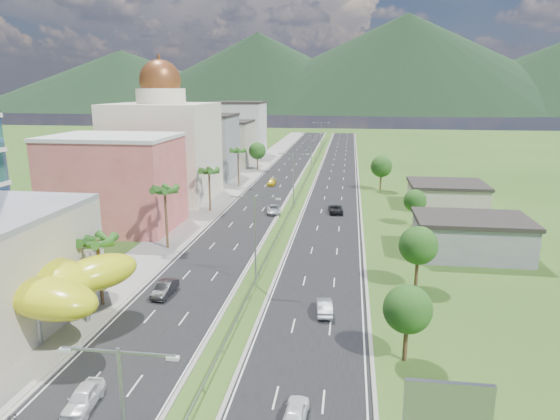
% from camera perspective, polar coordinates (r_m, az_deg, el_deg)
% --- Properties ---
extents(ground, '(500.00, 500.00, 0.00)m').
position_cam_1_polar(ground, '(51.92, -4.86, -12.68)').
color(ground, '#2D5119').
rests_on(ground, ground).
extents(road_left, '(11.00, 260.00, 0.04)m').
position_cam_1_polar(road_left, '(138.41, 0.31, 4.19)').
color(road_left, black).
rests_on(road_left, ground).
extents(road_right, '(11.00, 260.00, 0.04)m').
position_cam_1_polar(road_right, '(137.25, 6.54, 4.02)').
color(road_right, black).
rests_on(road_right, ground).
extents(sidewalk_left, '(7.00, 260.00, 0.12)m').
position_cam_1_polar(sidewalk_left, '(139.97, -3.56, 4.29)').
color(sidewalk_left, gray).
rests_on(sidewalk_left, ground).
extents(median_guardrail, '(0.10, 216.06, 0.76)m').
position_cam_1_polar(median_guardrail, '(119.86, 2.72, 2.97)').
color(median_guardrail, gray).
rests_on(median_guardrail, ground).
extents(streetlight_median_b, '(6.04, 0.25, 11.00)m').
position_cam_1_polar(streetlight_median_b, '(58.60, -2.85, -2.42)').
color(streetlight_median_b, gray).
rests_on(streetlight_median_b, ground).
extents(streetlight_median_c, '(6.04, 0.25, 11.00)m').
position_cam_1_polar(streetlight_median_c, '(97.24, 1.55, 4.11)').
color(streetlight_median_c, gray).
rests_on(streetlight_median_c, ground).
extents(streetlight_median_d, '(6.04, 0.25, 11.00)m').
position_cam_1_polar(streetlight_median_d, '(141.61, 3.62, 7.13)').
color(streetlight_median_d, gray).
rests_on(streetlight_median_d, ground).
extents(streetlight_median_e, '(6.04, 0.25, 11.00)m').
position_cam_1_polar(streetlight_median_e, '(186.28, 4.70, 8.71)').
color(streetlight_median_e, gray).
rests_on(streetlight_median_e, ground).
extents(lime_canopy, '(18.00, 15.00, 7.40)m').
position_cam_1_polar(lime_canopy, '(54.50, -27.13, -7.20)').
color(lime_canopy, '#C9CD14').
rests_on(lime_canopy, ground).
extents(pink_shophouse, '(20.00, 15.00, 15.00)m').
position_cam_1_polar(pink_shophouse, '(87.79, -18.34, 2.85)').
color(pink_shophouse, '#C55451').
rests_on(pink_shophouse, ground).
extents(domed_building, '(20.00, 20.00, 28.70)m').
position_cam_1_polar(domed_building, '(108.10, -13.15, 7.20)').
color(domed_building, beige).
rests_on(domed_building, ground).
extents(midrise_grey, '(16.00, 15.00, 16.00)m').
position_cam_1_polar(midrise_grey, '(131.67, -8.78, 7.05)').
color(midrise_grey, gray).
rests_on(midrise_grey, ground).
extents(midrise_beige, '(16.00, 15.00, 13.00)m').
position_cam_1_polar(midrise_beige, '(152.90, -6.40, 7.47)').
color(midrise_beige, '#B2A693').
rests_on(midrise_beige, ground).
extents(midrise_white, '(16.00, 15.00, 18.00)m').
position_cam_1_polar(midrise_white, '(174.94, -4.56, 9.12)').
color(midrise_white, silver).
rests_on(midrise_white, ground).
extents(billboard, '(5.20, 0.35, 6.20)m').
position_cam_1_polar(billboard, '(33.64, 18.63, -20.73)').
color(billboard, gray).
rests_on(billboard, ground).
extents(shed_near, '(15.00, 10.00, 5.00)m').
position_cam_1_polar(shed_near, '(75.24, 20.98, -3.04)').
color(shed_near, gray).
rests_on(shed_near, ground).
extents(shed_far, '(14.00, 12.00, 4.40)m').
position_cam_1_polar(shed_far, '(104.22, 18.49, 1.50)').
color(shed_far, '#B2A693').
rests_on(shed_far, ground).
extents(palm_tree_b, '(3.60, 3.60, 8.10)m').
position_cam_1_polar(palm_tree_b, '(56.35, -20.15, -3.61)').
color(palm_tree_b, '#47301C').
rests_on(palm_tree_b, ground).
extents(palm_tree_c, '(3.60, 3.60, 9.60)m').
position_cam_1_polar(palm_tree_c, '(73.63, -13.04, 2.00)').
color(palm_tree_c, '#47301C').
rests_on(palm_tree_c, ground).
extents(palm_tree_d, '(3.60, 3.60, 8.60)m').
position_cam_1_polar(palm_tree_d, '(95.25, -8.12, 4.25)').
color(palm_tree_d, '#47301C').
rests_on(palm_tree_d, ground).
extents(palm_tree_e, '(3.60, 3.60, 9.40)m').
position_cam_1_polar(palm_tree_e, '(119.11, -4.82, 6.61)').
color(palm_tree_e, '#47301C').
rests_on(palm_tree_e, ground).
extents(leafy_tree_lfar, '(4.90, 4.90, 8.05)m').
position_cam_1_polar(leafy_tree_lfar, '(143.75, -2.60, 6.78)').
color(leafy_tree_lfar, '#47301C').
rests_on(leafy_tree_lfar, ground).
extents(leafy_tree_ra, '(4.20, 4.20, 6.90)m').
position_cam_1_polar(leafy_tree_ra, '(44.55, 14.38, -10.95)').
color(leafy_tree_ra, '#47301C').
rests_on(leafy_tree_ra, ground).
extents(leafy_tree_rb, '(4.55, 4.55, 7.47)m').
position_cam_1_polar(leafy_tree_rb, '(60.57, 15.54, -3.94)').
color(leafy_tree_rb, '#47301C').
rests_on(leafy_tree_rb, ground).
extents(leafy_tree_rc, '(3.85, 3.85, 6.33)m').
position_cam_1_polar(leafy_tree_rc, '(88.02, 15.17, 1.02)').
color(leafy_tree_rc, '#47301C').
rests_on(leafy_tree_rc, ground).
extents(leafy_tree_rd, '(4.90, 4.90, 8.05)m').
position_cam_1_polar(leafy_tree_rd, '(116.81, 11.51, 4.89)').
color(leafy_tree_rd, '#47301C').
rests_on(leafy_tree_rd, ground).
extents(mountain_ridge, '(860.00, 140.00, 90.00)m').
position_cam_1_polar(mountain_ridge, '(498.25, 13.88, 10.74)').
color(mountain_ridge, black).
rests_on(mountain_ridge, ground).
extents(car_white_near_left, '(2.18, 4.70, 1.56)m').
position_cam_1_polar(car_white_near_left, '(41.98, -21.55, -19.33)').
color(car_white_near_left, white).
rests_on(car_white_near_left, road_left).
extents(car_dark_left, '(1.86, 4.85, 1.58)m').
position_cam_1_polar(car_dark_left, '(59.01, -13.03, -8.75)').
color(car_dark_left, black).
rests_on(car_dark_left, road_left).
extents(car_silver_mid_left, '(3.43, 5.83, 1.52)m').
position_cam_1_polar(car_silver_mid_left, '(94.07, -0.74, 0.08)').
color(car_silver_mid_left, '#ABAEB3').
rests_on(car_silver_mid_left, road_left).
extents(car_yellow_far_left, '(1.94, 4.56, 1.31)m').
position_cam_1_polar(car_yellow_far_left, '(121.65, -0.96, 3.18)').
color(car_yellow_far_left, gold).
rests_on(car_yellow_far_left, road_left).
extents(car_white_near_right, '(1.78, 4.10, 1.37)m').
position_cam_1_polar(car_white_near_right, '(38.24, 1.83, -22.01)').
color(car_white_near_right, white).
rests_on(car_white_near_right, road_right).
extents(car_silver_right, '(1.99, 4.64, 1.49)m').
position_cam_1_polar(car_silver_right, '(53.44, 5.09, -10.94)').
color(car_silver_right, '#A2A5AA').
rests_on(car_silver_right, road_right).
extents(car_dark_far_right, '(3.06, 5.69, 1.52)m').
position_cam_1_polar(car_dark_far_right, '(95.02, 6.38, 0.13)').
color(car_dark_far_right, black).
rests_on(car_dark_far_right, road_right).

